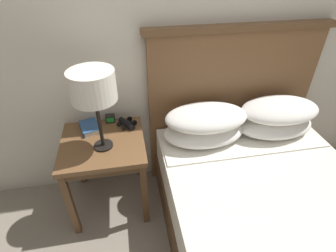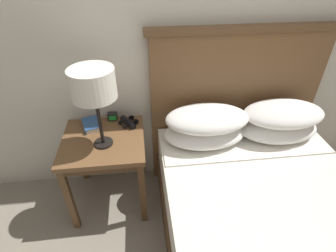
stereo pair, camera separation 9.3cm
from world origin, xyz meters
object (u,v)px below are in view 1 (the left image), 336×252
(bed, at_px, (267,210))
(binoculars_pair, at_px, (127,124))
(alarm_clock, at_px, (110,118))
(table_lamp, at_px, (93,87))
(nightstand, at_px, (104,149))
(book_on_nightstand, at_px, (89,127))

(bed, height_order, binoculars_pair, bed)
(bed, bearing_deg, alarm_clock, 140.95)
(table_lamp, relative_size, binoculars_pair, 3.47)
(nightstand, bearing_deg, bed, -28.52)
(book_on_nightstand, xyz_separation_m, alarm_clock, (0.15, 0.08, 0.01))
(table_lamp, relative_size, alarm_clock, 7.87)
(bed, bearing_deg, book_on_nightstand, 147.75)
(alarm_clock, bearing_deg, binoculars_pair, -33.76)
(bed, distance_m, binoculars_pair, 1.14)
(nightstand, bearing_deg, book_on_nightstand, 122.15)
(nightstand, xyz_separation_m, book_on_nightstand, (-0.09, 0.15, 0.10))
(nightstand, relative_size, bed, 0.34)
(table_lamp, bearing_deg, book_on_nightstand, 115.76)
(nightstand, distance_m, binoculars_pair, 0.26)
(nightstand, bearing_deg, table_lamp, -80.94)
(binoculars_pair, bearing_deg, alarm_clock, 146.24)
(table_lamp, bearing_deg, nightstand, 99.06)
(nightstand, bearing_deg, alarm_clock, 75.05)
(book_on_nightstand, relative_size, alarm_clock, 3.00)
(bed, xyz_separation_m, book_on_nightstand, (-1.12, 0.71, 0.31))
(binoculars_pair, distance_m, alarm_clock, 0.15)
(table_lamp, bearing_deg, alarm_clock, 80.40)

